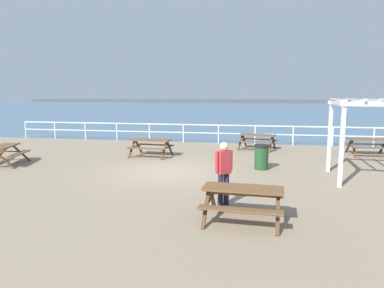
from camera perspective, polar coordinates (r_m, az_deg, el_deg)
name	(u,v)px	position (r m, az deg, el deg)	size (l,w,h in m)	color
ground_plane	(167,174)	(13.12, -4.15, -4.88)	(30.00, 24.00, 0.20)	gray
sea_band	(241,109)	(65.23, 7.97, 5.71)	(142.00, 90.00, 0.01)	#476B84
distant_shoreline	(248,103)	(108.18, 9.16, 6.69)	(142.00, 6.00, 1.80)	#4C4C47
seaward_railing	(201,130)	(20.47, 1.44, 2.33)	(23.07, 0.07, 1.08)	white
picnic_table_near_left	(243,196)	(8.12, 8.29, -8.30)	(1.87, 1.62, 0.80)	brown
picnic_table_near_right	(151,144)	(16.18, -6.72, 0.06)	(1.90, 1.66, 0.80)	brown
picnic_table_mid_centre	(257,138)	(18.34, 10.57, 0.95)	(2.10, 1.88, 0.80)	brown
picnic_table_far_left	(3,151)	(16.05, -28.46, -0.96)	(1.92, 2.13, 0.80)	brown
picnic_table_far_right	(369,143)	(18.25, 26.88, 0.15)	(1.88, 1.64, 0.80)	brown
visitor	(224,169)	(9.03, 5.19, -4.15)	(0.42, 0.39, 1.66)	#1E2338
lattice_pergola	(372,121)	(12.86, 27.28, 3.39)	(2.50, 2.62, 2.70)	white
litter_bin	(261,157)	(13.58, 11.25, -2.07)	(0.55, 0.55, 0.95)	#1E4723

